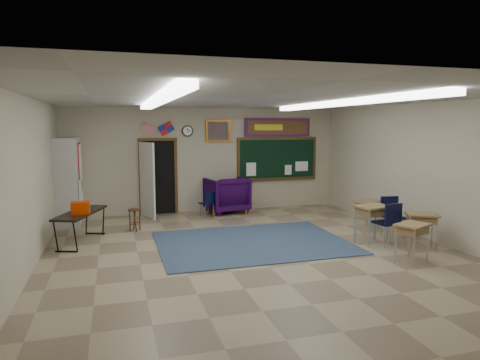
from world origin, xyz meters
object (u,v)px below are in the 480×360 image
object	(u,v)px
folding_table	(81,226)
student_desk_front_left	(373,222)
student_desk_front_right	(367,213)
wooden_stool	(135,219)
wingback_armchair	(226,195)

from	to	relation	value
folding_table	student_desk_front_left	bearing A→B (deg)	3.21
student_desk_front_right	wooden_stool	distance (m)	5.61
student_desk_front_left	student_desk_front_right	world-z (taller)	student_desk_front_left
student_desk_front_left	folding_table	xyz separation A→B (m)	(-5.94, 1.83, -0.09)
student_desk_front_left	folding_table	size ratio (longest dim) A/B	0.48
wingback_armchair	folding_table	world-z (taller)	wingback_armchair
student_desk_front_right	wooden_stool	world-z (taller)	student_desk_front_right
folding_table	wooden_stool	size ratio (longest dim) A/B	3.23
wingback_armchair	folding_table	size ratio (longest dim) A/B	0.66
wingback_armchair	student_desk_front_left	xyz separation A→B (m)	(2.13, -4.12, -0.06)
wingback_armchair	student_desk_front_right	distance (m)	4.05
student_desk_front_left	student_desk_front_right	bearing A→B (deg)	51.61
student_desk_front_left	folding_table	world-z (taller)	folding_table
student_desk_front_left	wingback_armchair	bearing A→B (deg)	107.39
wingback_armchair	student_desk_front_right	size ratio (longest dim) A/B	1.61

